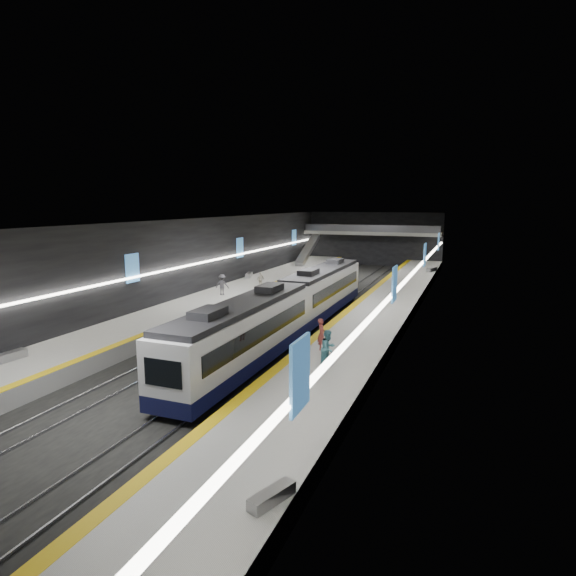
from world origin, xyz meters
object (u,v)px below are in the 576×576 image
at_px(bench_left_near, 9,356).
at_px(bench_right_far, 432,270).
at_px(passenger_left_b, 222,285).
at_px(escalator, 308,250).
at_px(bench_left_far, 249,275).
at_px(bench_right_near, 272,496).
at_px(passenger_right_b, 328,349).
at_px(passenger_right_a, 321,334).
at_px(train, 291,306).
at_px(passenger_left_a, 260,280).

height_order(bench_left_near, bench_right_far, bench_right_far).
bearing_deg(bench_left_near, passenger_left_b, 90.89).
relative_size(escalator, bench_left_far, 3.88).
xyz_separation_m(bench_right_near, passenger_right_b, (-1.83, 11.63, 0.79)).
bearing_deg(bench_right_near, bench_right_far, 111.02).
relative_size(bench_left_near, passenger_left_b, 0.98).
xyz_separation_m(bench_right_far, passenger_right_b, (-1.83, -38.29, 0.74)).
distance_m(bench_left_near, passenger_right_a, 17.17).
bearing_deg(train, passenger_right_a, -53.36).
bearing_deg(passenger_left_a, passenger_left_b, 5.19).
bearing_deg(bench_left_near, bench_left_far, 96.70).
bearing_deg(passenger_left_a, passenger_right_b, 55.75).
relative_size(passenger_right_a, passenger_left_b, 0.96).
height_order(passenger_right_b, passenger_left_b, passenger_right_b).
bearing_deg(passenger_left_a, bench_left_far, -121.26).
height_order(bench_right_near, passenger_left_b, passenger_left_b).
distance_m(passenger_right_b, passenger_left_a, 24.29).
bearing_deg(escalator, passenger_left_a, -84.46).
bearing_deg(passenger_right_b, passenger_right_a, 45.58).
bearing_deg(passenger_left_b, escalator, -99.32).
distance_m(bench_left_far, bench_right_near, 42.00).
height_order(escalator, passenger_left_b, escalator).
bearing_deg(bench_right_near, escalator, 129.07).
bearing_deg(bench_left_near, passenger_right_a, 33.22).
relative_size(escalator, passenger_left_b, 4.18).
distance_m(bench_left_far, passenger_right_b, 31.03).
distance_m(bench_left_far, passenger_left_a, 6.76).
xyz_separation_m(passenger_right_b, passenger_left_a, (-13.21, 20.38, -0.20)).
height_order(train, passenger_right_a, train).
distance_m(train, passenger_left_a, 14.75).
relative_size(train, bench_right_near, 18.79).
xyz_separation_m(train, passenger_right_b, (5.17, -8.03, -0.21)).
xyz_separation_m(bench_left_far, passenger_left_b, (2.37, -10.45, 0.70)).
bearing_deg(passenger_right_a, bench_right_near, 179.05).
xyz_separation_m(passenger_right_b, passenger_left_b, (-14.80, 15.39, -0.03)).
bearing_deg(train, escalator, 107.10).
bearing_deg(train, bench_left_near, -130.01).
height_order(bench_right_far, passenger_right_b, passenger_right_b).
xyz_separation_m(train, passenger_right_a, (3.95, -5.31, -0.27)).
xyz_separation_m(escalator, passenger_left_a, (1.95, -20.14, -1.12)).
relative_size(bench_left_near, bench_left_far, 0.91).
distance_m(bench_right_far, passenger_right_a, 35.70).
relative_size(bench_right_far, passenger_left_a, 1.27).
xyz_separation_m(bench_left_far, passenger_right_b, (17.17, -25.84, 0.73)).
bearing_deg(bench_left_far, train, -73.33).
distance_m(bench_right_far, passenger_right_b, 38.34).
height_order(train, bench_left_near, train).
distance_m(bench_left_near, bench_left_far, 31.17).
xyz_separation_m(escalator, passenger_left_b, (0.37, -25.14, -0.94)).
height_order(passenger_right_a, passenger_left_a, passenger_right_a).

